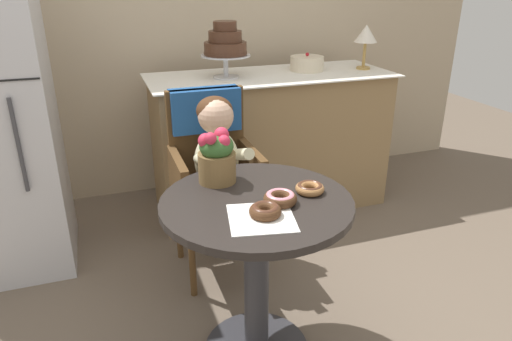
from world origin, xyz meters
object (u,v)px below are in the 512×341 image
donut_front (280,198)px  donut_side (310,188)px  donut_mid (265,210)px  table_lamp (366,36)px  seated_child (219,156)px  cafe_table (256,249)px  flower_vase (217,156)px  wicker_chair (211,153)px  tiered_cake_stand (225,45)px  round_layer_cake (307,63)px

donut_front → donut_side: (0.14, 0.05, -0.00)m
donut_mid → donut_side: bearing=28.7°
table_lamp → donut_front: bearing=-130.2°
seated_child → donut_mid: (-0.02, -0.71, 0.07)m
donut_side → donut_front: bearing=-159.9°
cafe_table → donut_side: (0.21, -0.01, 0.23)m
flower_vase → table_lamp: bearing=39.5°
wicker_chair → donut_mid: size_ratio=8.47×
donut_mid → flower_vase: bearing=103.0°
wicker_chair → tiered_cake_stand: (0.25, 0.56, 0.46)m
wicker_chair → table_lamp: size_ratio=3.35×
donut_mid → round_layer_cake: 1.71m
round_layer_cake → table_lamp: size_ratio=0.77×
donut_mid → donut_side: (0.23, 0.12, -0.00)m
donut_front → donut_side: bearing=20.1°
cafe_table → round_layer_cake: (0.82, 1.35, 0.44)m
donut_mid → flower_vase: flower_vase is taller
tiered_cake_stand → cafe_table: bearing=-101.1°
donut_front → round_layer_cake: (0.75, 1.41, 0.20)m
round_layer_cake → wicker_chair: bearing=-142.9°
donut_mid → round_layer_cake: bearing=60.7°
cafe_table → donut_front: 0.25m
cafe_table → donut_side: 0.31m
cafe_table → table_lamp: (1.19, 1.27, 0.61)m
wicker_chair → donut_front: 0.81m
donut_mid → tiered_cake_stand: 1.50m
seated_child → donut_mid: 0.72m
tiered_cake_stand → seated_child: bearing=-108.9°
donut_mid → flower_vase: (-0.08, 0.34, 0.09)m
cafe_table → wicker_chair: (0.01, 0.74, 0.13)m
cafe_table → seated_child: seated_child is taller
seated_child → round_layer_cake: (0.81, 0.77, 0.27)m
wicker_chair → flower_vase: (-0.10, -0.53, 0.19)m
round_layer_cake → flower_vase: bearing=-128.6°
wicker_chair → flower_vase: size_ratio=4.26×
flower_vase → seated_child: bearing=74.7°
seated_child → round_layer_cake: 1.15m
tiered_cake_stand → table_lamp: size_ratio=1.17×
donut_front → tiered_cake_stand: size_ratio=0.37×
cafe_table → flower_vase: bearing=114.0°
seated_child → cafe_table: bearing=-90.8°
donut_mid → round_layer_cake: size_ratio=0.51×
seated_child → table_lamp: (1.19, 0.69, 0.44)m
cafe_table → flower_vase: 0.39m
cafe_table → table_lamp: size_ratio=2.53×
donut_side → flower_vase: flower_vase is taller
cafe_table → seated_child: size_ratio=0.99×
tiered_cake_stand → round_layer_cake: size_ratio=1.52×
donut_side → seated_child: bearing=109.0°
flower_vase → donut_front: bearing=-58.9°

